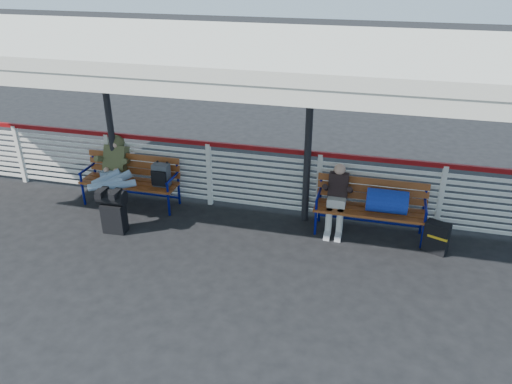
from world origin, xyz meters
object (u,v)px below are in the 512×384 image
(traveler_man, at_px, (113,176))
(companion_person, at_px, (337,198))
(bench_right, at_px, (380,202))
(suitcase_side, at_px, (436,237))
(luggage_stack, at_px, (113,209))
(bench_left, at_px, (139,175))

(traveler_man, xyz_separation_m, companion_person, (3.91, 0.31, -0.09))
(bench_right, bearing_deg, suitcase_side, -18.14)
(luggage_stack, relative_size, companion_person, 0.68)
(bench_right, xyz_separation_m, traveler_man, (-4.60, -0.31, 0.07))
(traveler_man, bearing_deg, luggage_stack, -63.30)
(luggage_stack, distance_m, suitcase_side, 5.21)
(luggage_stack, height_order, traveler_man, traveler_man)
(suitcase_side, bearing_deg, bench_left, -162.16)
(companion_person, bearing_deg, bench_right, -0.10)
(companion_person, distance_m, suitcase_side, 1.66)
(bench_right, bearing_deg, companion_person, 179.90)
(traveler_man, bearing_deg, bench_left, 49.00)
(luggage_stack, height_order, bench_right, bench_right)
(bench_right, xyz_separation_m, companion_person, (-0.70, 0.00, -0.02))
(bench_right, bearing_deg, luggage_stack, -166.87)
(traveler_man, relative_size, suitcase_side, 3.24)
(bench_left, distance_m, companion_person, 3.60)
(bench_right, relative_size, companion_person, 1.57)
(suitcase_side, bearing_deg, companion_person, -168.96)
(bench_left, relative_size, traveler_man, 1.10)
(luggage_stack, xyz_separation_m, suitcase_side, (5.16, 0.70, -0.17))
(luggage_stack, bearing_deg, suitcase_side, 5.33)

